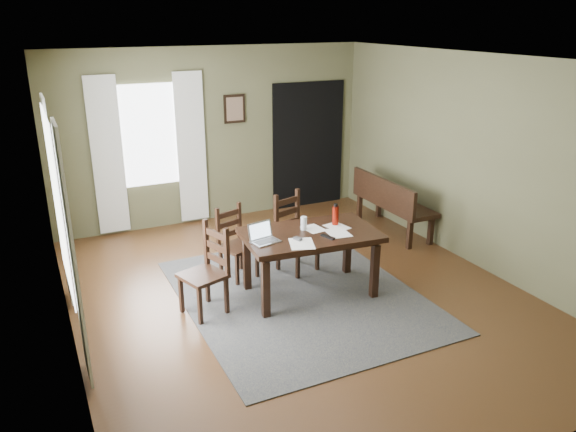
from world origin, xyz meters
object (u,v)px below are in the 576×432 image
dining_table (310,240)px  chair_back_right (295,233)px  chair_back_left (236,243)px  bench (390,200)px  chair_end (207,271)px  laptop (263,236)px  water_bottle (335,215)px

dining_table → chair_back_right: chair_back_right is taller
chair_back_left → bench: size_ratio=0.59×
chair_end → laptop: bearing=62.9°
chair_back_left → bench: 2.66m
chair_back_right → chair_end: bearing=-175.2°
chair_back_left → laptop: laptop is taller
chair_back_right → bench: chair_back_right is taller
bench → water_bottle: size_ratio=5.82×
laptop → chair_end: bearing=159.7°
chair_back_right → chair_back_left: bearing=152.2°
dining_table → laptop: laptop is taller
chair_end → chair_back_right: bearing=95.4°
dining_table → bench: (2.00, 1.24, -0.17)m
dining_table → chair_end: 1.24m
chair_end → laptop: size_ratio=2.94×
chair_back_left → laptop: size_ratio=2.67×
chair_back_right → bench: (1.86, 0.56, 0.02)m
dining_table → laptop: (-0.59, -0.01, 0.15)m
dining_table → bench: bearing=36.9°
bench → dining_table: bearing=121.8°
chair_end → laptop: (0.63, -0.10, 0.34)m
bench → chair_end: bearing=109.7°
chair_back_right → laptop: (-0.73, -0.69, 0.33)m
dining_table → bench: size_ratio=1.05×
dining_table → laptop: bearing=-174.2°
chair_back_left → laptop: (0.03, -0.81, 0.38)m
chair_back_right → water_bottle: size_ratio=3.84×
bench → laptop: bearing=115.8°
chair_back_left → water_bottle: 1.31m
laptop → water_bottle: 0.98m
chair_back_right → laptop: size_ratio=2.97×
dining_table → water_bottle: (0.38, 0.09, 0.22)m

